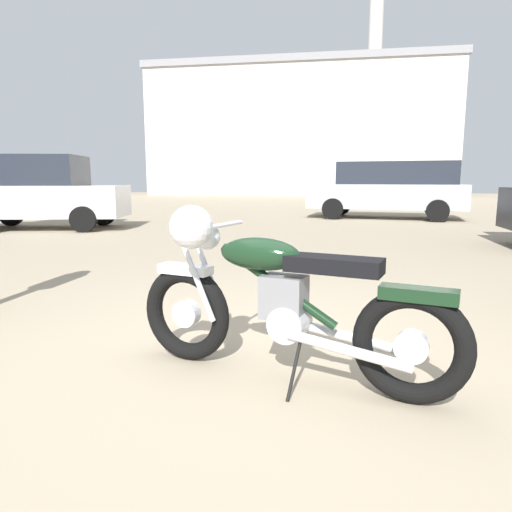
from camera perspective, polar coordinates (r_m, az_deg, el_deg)
name	(u,v)px	position (r m, az deg, el deg)	size (l,w,h in m)	color
ground_plane	(261,354)	(3.29, 0.60, -12.02)	(80.00, 80.00, 0.00)	gray
vintage_motorcycle	(277,300)	(2.77, 2.60, -5.49)	(2.01, 0.81, 1.07)	black
white_estate_far	(39,191)	(12.56, -25.18, 7.23)	(4.13, 2.34, 1.78)	black
dark_sedan_left	(389,188)	(15.08, 16.15, 8.05)	(4.94, 2.59, 1.74)	black
industrial_building	(301,133)	(40.17, 5.63, 14.87)	(23.76, 12.11, 19.28)	beige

